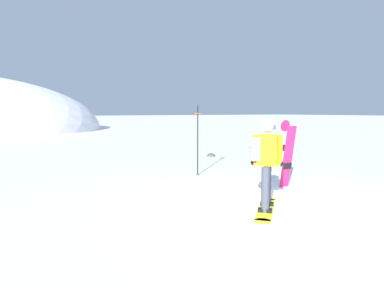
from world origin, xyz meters
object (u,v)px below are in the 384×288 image
snowboarder_main (265,161)px  spare_snowboard (287,153)px  rock_dark (211,156)px  piste_marker_near (198,135)px

snowboarder_main → spare_snowboard: 2.19m
spare_snowboard → rock_dark: bearing=73.4°
rock_dark → piste_marker_near: bearing=-129.1°
snowboarder_main → spare_snowboard: (1.83, 1.21, -0.08)m
spare_snowboard → rock_dark: size_ratio=4.35×
snowboarder_main → piste_marker_near: 3.82m
snowboarder_main → rock_dark: bearing=63.3°
piste_marker_near → rock_dark: piste_marker_near is taller
piste_marker_near → snowboarder_main: bearing=-102.5°
spare_snowboard → rock_dark: (1.77, 5.92, -0.83)m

